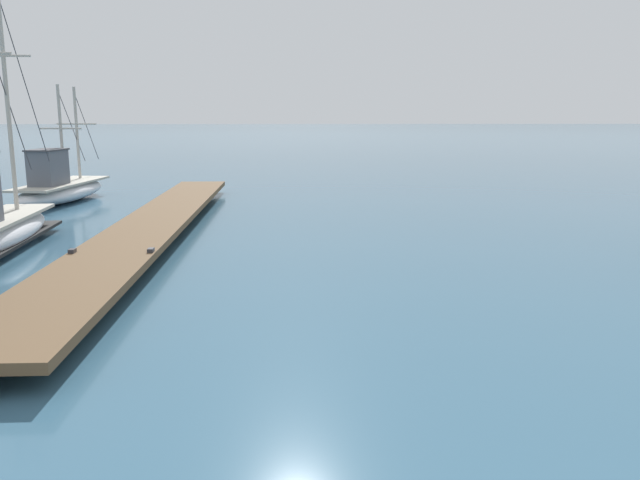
% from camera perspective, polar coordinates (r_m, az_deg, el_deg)
% --- Properties ---
extents(floating_dock, '(1.92, 20.52, 0.53)m').
position_cam_1_polar(floating_dock, '(17.88, -14.49, 1.39)').
color(floating_dock, brown).
rests_on(floating_dock, ground).
extents(fishing_boat_1, '(2.42, 6.52, 4.31)m').
position_cam_1_polar(fishing_boat_1, '(25.95, -21.94, 4.35)').
color(fishing_boat_1, silver).
rests_on(fishing_boat_1, ground).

